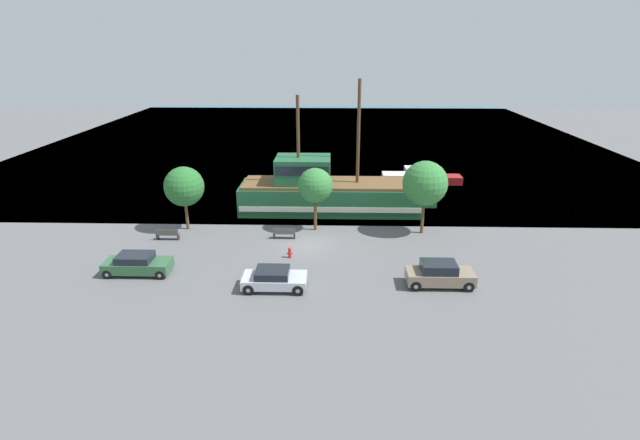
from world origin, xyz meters
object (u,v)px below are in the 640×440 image
object	(u,v)px
moored_boat_dockside	(397,185)
parked_car_curb_mid	(274,279)
bench_promenade_west	(284,233)
parked_car_curb_front	(137,264)
bench_promenade_east	(167,234)
parked_car_curb_rear	(440,274)
fire_hydrant	(290,252)
pirate_ship	(327,192)
moored_boat_outer	(423,177)

from	to	relation	value
moored_boat_dockside	parked_car_curb_mid	world-z (taller)	moored_boat_dockside
bench_promenade_west	parked_car_curb_front	bearing A→B (deg)	-144.72
moored_boat_dockside	bench_promenade_east	size ratio (longest dim) A/B	3.42
moored_boat_dockside	bench_promenade_west	bearing A→B (deg)	-128.22
parked_car_curb_rear	fire_hydrant	world-z (taller)	parked_car_curb_rear
pirate_ship	moored_boat_dockside	bearing A→B (deg)	41.11
fire_hydrant	bench_promenade_east	size ratio (longest dim) A/B	0.45
moored_boat_dockside	parked_car_curb_front	xyz separation A→B (m)	(-19.00, -19.12, -0.03)
parked_car_curb_rear	bench_promenade_east	world-z (taller)	parked_car_curb_rear
pirate_ship	parked_car_curb_front	bearing A→B (deg)	-132.72
moored_boat_dockside	parked_car_curb_rear	size ratio (longest dim) A/B	1.43
parked_car_curb_mid	fire_hydrant	size ratio (longest dim) A/B	5.06
moored_boat_outer	bench_promenade_east	distance (m)	27.61
parked_car_curb_rear	parked_car_curb_front	bearing A→B (deg)	176.51
moored_boat_dockside	bench_promenade_west	xyz separation A→B (m)	(-10.10, -12.82, -0.27)
parked_car_curb_mid	bench_promenade_west	distance (m)	8.13
parked_car_curb_front	bench_promenade_west	xyz separation A→B (m)	(8.90, 6.30, -0.24)
pirate_ship	fire_hydrant	distance (m)	10.69
parked_car_curb_rear	bench_promenade_west	xyz separation A→B (m)	(-10.28, 7.47, -0.32)
bench_promenade_east	bench_promenade_west	xyz separation A→B (m)	(8.80, 0.49, -0.00)
fire_hydrant	bench_promenade_east	bearing A→B (deg)	162.32
parked_car_curb_front	bench_promenade_west	distance (m)	10.91
moored_boat_dockside	parked_car_curb_rear	xyz separation A→B (m)	(0.18, -20.29, 0.05)
parked_car_curb_rear	bench_promenade_west	bearing A→B (deg)	143.98
parked_car_curb_mid	parked_car_curb_rear	distance (m)	10.13
moored_boat_outer	parked_car_curb_rear	xyz separation A→B (m)	(-2.94, -23.65, 0.11)
pirate_ship	bench_promenade_west	world-z (taller)	pirate_ship
moored_boat_outer	fire_hydrant	world-z (taller)	moored_boat_outer
pirate_ship	bench_promenade_west	xyz separation A→B (m)	(-3.19, -6.79, -1.30)
pirate_ship	moored_boat_outer	size ratio (longest dim) A/B	2.20
fire_hydrant	bench_promenade_west	xyz separation A→B (m)	(-0.73, 3.52, 0.03)
pirate_ship	bench_promenade_west	size ratio (longest dim) A/B	10.12
bench_promenade_east	moored_boat_outer	bearing A→B (deg)	37.12
parked_car_curb_mid	bench_promenade_west	bearing A→B (deg)	91.19
parked_car_curb_front	bench_promenade_east	size ratio (longest dim) A/B	2.46
parked_car_curb_front	fire_hydrant	xyz separation A→B (m)	(9.63, 2.78, -0.26)
parked_car_curb_mid	bench_promenade_east	distance (m)	11.79
parked_car_curb_mid	moored_boat_dockside	bearing A→B (deg)	64.64
moored_boat_outer	parked_car_curb_rear	distance (m)	23.83
pirate_ship	parked_car_curb_mid	bearing A→B (deg)	-101.43
parked_car_curb_front	fire_hydrant	distance (m)	10.03
parked_car_curb_front	moored_boat_dockside	bearing A→B (deg)	45.18
pirate_ship	moored_boat_outer	xyz separation A→B (m)	(10.03, 9.39, -1.10)
moored_boat_dockside	moored_boat_outer	world-z (taller)	moored_boat_dockside
pirate_ship	fire_hydrant	xyz separation A→B (m)	(-2.46, -10.32, -1.33)
parked_car_curb_rear	bench_promenade_east	xyz separation A→B (m)	(-19.08, 6.98, -0.32)
parked_car_curb_rear	fire_hydrant	distance (m)	10.34
parked_car_curb_mid	moored_boat_outer	bearing A→B (deg)	61.78
moored_boat_dockside	fire_hydrant	xyz separation A→B (m)	(-9.37, -16.35, -0.29)
parked_car_curb_front	fire_hydrant	world-z (taller)	parked_car_curb_front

